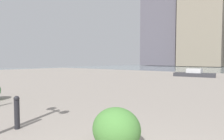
# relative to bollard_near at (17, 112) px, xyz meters

# --- Properties ---
(building_slab) EXTENTS (12.50, 13.13, 24.86)m
(building_slab) POSITION_rel_bollard_near_xyz_m (8.65, -62.39, 12.02)
(building_slab) COLOR gray
(building_slab) RESTS_ON ground
(building_annex) EXTENTS (13.35, 12.97, 40.98)m
(building_annex) POSITION_rel_bollard_near_xyz_m (22.69, -64.88, 19.04)
(building_annex) COLOR #5B5660
(building_annex) RESTS_ON ground
(bollard_near) EXTENTS (0.13, 0.13, 0.79)m
(bollard_near) POSITION_rel_bollard_near_xyz_m (0.00, 0.00, 0.00)
(bollard_near) COLOR #232328
(bollard_near) RESTS_ON ground
(shrub_low) EXTENTS (0.91, 0.82, 0.77)m
(shrub_low) POSITION_rel_bollard_near_xyz_m (-2.45, -0.65, -0.03)
(shrub_low) COLOR #477F38
(shrub_low) RESTS_ON ground
(boat) EXTENTS (4.08, 2.04, 0.95)m
(boat) POSITION_rel_bollard_near_xyz_m (0.37, -18.10, -0.20)
(boat) COLOR #333338
(boat) RESTS_ON ground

